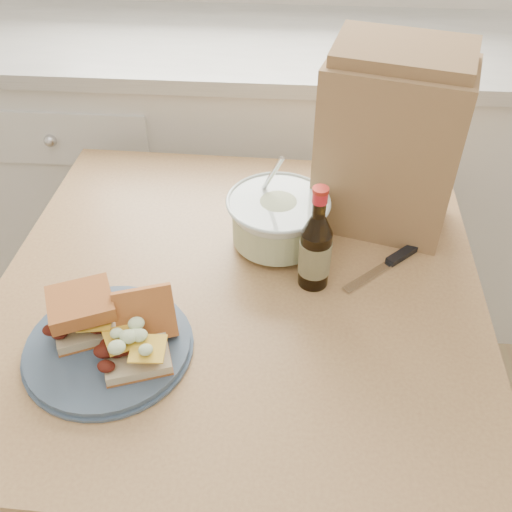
# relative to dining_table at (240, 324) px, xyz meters

# --- Properties ---
(cabinet_run) EXTENTS (2.50, 0.64, 0.94)m
(cabinet_run) POSITION_rel_dining_table_xyz_m (-0.09, 0.88, -0.19)
(cabinet_run) COLOR white
(cabinet_run) RESTS_ON ground
(dining_table) EXTENTS (0.96, 0.96, 0.78)m
(dining_table) POSITION_rel_dining_table_xyz_m (0.00, 0.00, 0.00)
(dining_table) COLOR tan
(dining_table) RESTS_ON ground
(plate) EXTENTS (0.28, 0.28, 0.02)m
(plate) POSITION_rel_dining_table_xyz_m (-0.21, -0.18, 0.12)
(plate) COLOR #44576F
(plate) RESTS_ON dining_table
(sandwich_left) EXTENTS (0.14, 0.13, 0.08)m
(sandwich_left) POSITION_rel_dining_table_xyz_m (-0.25, -0.15, 0.17)
(sandwich_left) COLOR beige
(sandwich_left) RESTS_ON plate
(sandwich_right) EXTENTS (0.13, 0.17, 0.09)m
(sandwich_right) POSITION_rel_dining_table_xyz_m (-0.15, -0.19, 0.16)
(sandwich_right) COLOR beige
(sandwich_right) RESTS_ON plate
(coleslaw_bowl) EXTENTS (0.21, 0.21, 0.21)m
(coleslaw_bowl) POSITION_rel_dining_table_xyz_m (0.07, 0.13, 0.17)
(coleslaw_bowl) COLOR silver
(coleslaw_bowl) RESTS_ON dining_table
(beer_bottle) EXTENTS (0.06, 0.06, 0.22)m
(beer_bottle) POSITION_rel_dining_table_xyz_m (0.14, 0.02, 0.20)
(beer_bottle) COLOR black
(beer_bottle) RESTS_ON dining_table
(knife) EXTENTS (0.16, 0.15, 0.01)m
(knife) POSITION_rel_dining_table_xyz_m (0.31, 0.09, 0.12)
(knife) COLOR silver
(knife) RESTS_ON dining_table
(paper_bag) EXTENTS (0.31, 0.24, 0.36)m
(paper_bag) POSITION_rel_dining_table_xyz_m (0.28, 0.23, 0.29)
(paper_bag) COLOR #9D7C4C
(paper_bag) RESTS_ON dining_table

